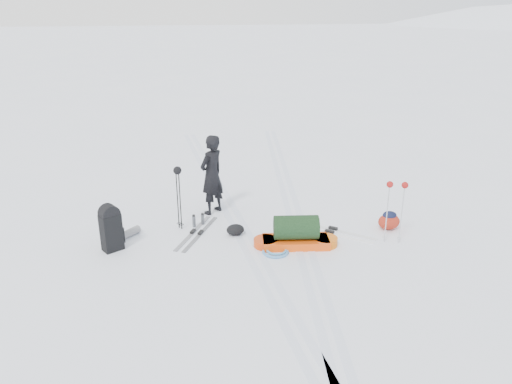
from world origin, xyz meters
TOP-DOWN VIEW (x-y plane):
  - ground at (0.00, 0.00)m, footprint 200.00×200.00m
  - snow_hill_backdrop at (62.69, 84.02)m, footprint 359.50×192.00m
  - ski_tracks at (0.61, 0.88)m, footprint 3.38×17.97m
  - skier at (-0.53, 1.67)m, footprint 0.79×0.77m
  - pulk_sled at (0.91, -0.31)m, footprint 1.72×0.72m
  - expedition_rucksack at (-2.60, 0.25)m, footprint 0.75×0.99m
  - ski_poles_black at (-1.30, 0.93)m, footprint 0.17×0.17m
  - ski_poles_silver at (2.86, -0.51)m, footprint 0.40×0.22m
  - touring_skis_grey at (-0.98, 0.61)m, footprint 1.03×1.67m
  - touring_skis_white at (1.82, 0.17)m, footprint 1.64×1.48m
  - rope_coil at (0.46, -0.52)m, footprint 0.62×0.62m
  - small_daypack at (3.07, 0.09)m, footprint 0.48×0.37m
  - thermos_pair at (-0.91, 1.00)m, footprint 0.29×0.18m
  - stuff_sack at (-0.19, 0.40)m, footprint 0.42×0.35m

SIDE VIEW (x-z plane):
  - snow_hill_backdrop at x=62.69m, z-range -150.24..12.21m
  - ground at x=0.00m, z-range 0.00..0.00m
  - ski_tracks at x=0.61m, z-range 0.00..0.01m
  - touring_skis_grey at x=-0.98m, z-range -0.02..0.05m
  - touring_skis_white at x=1.82m, z-range -0.02..0.05m
  - rope_coil at x=0.46m, z-range 0.00..0.06m
  - stuff_sack at x=-0.19m, z-range 0.00..0.23m
  - thermos_pair at x=-0.91m, z-range -0.01..0.27m
  - small_daypack at x=3.07m, z-range -0.01..0.40m
  - pulk_sled at x=0.91m, z-range -0.08..0.57m
  - expedition_rucksack at x=-2.60m, z-range -0.04..0.91m
  - skier at x=-0.53m, z-range 0.00..1.83m
  - ski_poles_silver at x=2.86m, z-range 0.44..1.74m
  - ski_poles_black at x=-1.30m, z-range 0.44..1.84m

